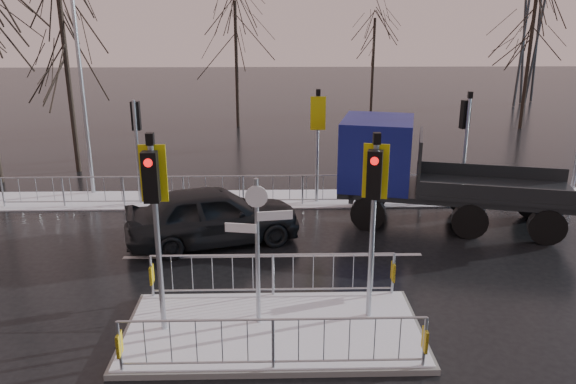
{
  "coord_description": "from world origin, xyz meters",
  "views": [
    {
      "loc": [
        0.04,
        -10.01,
        6.2
      ],
      "look_at": [
        0.4,
        3.8,
        1.8
      ],
      "focal_mm": 35.0,
      "sensor_mm": 36.0,
      "label": 1
    }
  ],
  "objects_px": {
    "street_lamp_left": "(82,67)",
    "traffic_island": "(273,316)",
    "car_far_lane": "(213,215)",
    "flatbed_truck": "(408,168)"
  },
  "relations": [
    {
      "from": "street_lamp_left",
      "to": "traffic_island",
      "type": "bearing_deg",
      "value": -55.93
    },
    {
      "from": "car_far_lane",
      "to": "street_lamp_left",
      "type": "xyz_separation_m",
      "value": [
        -4.76,
        4.69,
        3.67
      ]
    },
    {
      "from": "traffic_island",
      "to": "street_lamp_left",
      "type": "xyz_separation_m",
      "value": [
        -6.42,
        9.49,
        4.1
      ]
    },
    {
      "from": "flatbed_truck",
      "to": "car_far_lane",
      "type": "bearing_deg",
      "value": -164.13
    },
    {
      "from": "car_far_lane",
      "to": "street_lamp_left",
      "type": "distance_m",
      "value": 7.62
    },
    {
      "from": "traffic_island",
      "to": "car_far_lane",
      "type": "xyz_separation_m",
      "value": [
        -1.66,
        4.8,
        0.43
      ]
    },
    {
      "from": "traffic_island",
      "to": "street_lamp_left",
      "type": "distance_m",
      "value": 12.17
    },
    {
      "from": "car_far_lane",
      "to": "flatbed_truck",
      "type": "height_order",
      "value": "flatbed_truck"
    },
    {
      "from": "traffic_island",
      "to": "car_far_lane",
      "type": "height_order",
      "value": "traffic_island"
    },
    {
      "from": "traffic_island",
      "to": "flatbed_truck",
      "type": "distance_m",
      "value": 7.8
    }
  ]
}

